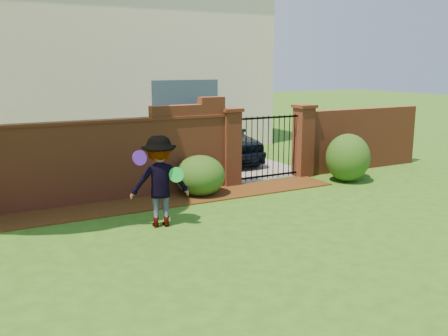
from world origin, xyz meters
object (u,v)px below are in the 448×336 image
car (218,138)px  frisbee_green (177,175)px  frisbee_purple (140,158)px  man (160,182)px

car → frisbee_green: 6.42m
frisbee_purple → frisbee_green: frisbee_purple is taller
car → frisbee_purple: (-4.25, -5.18, 0.60)m
car → frisbee_purple: bearing=-126.4°
frisbee_purple → frisbee_green: (0.63, -0.12, -0.34)m
man → frisbee_purple: (-0.40, -0.12, 0.49)m
man → frisbee_purple: 0.64m
car → frisbee_green: (-3.62, -5.30, 0.26)m
car → man: size_ratio=2.54×
car → man: (-3.85, -5.06, 0.11)m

